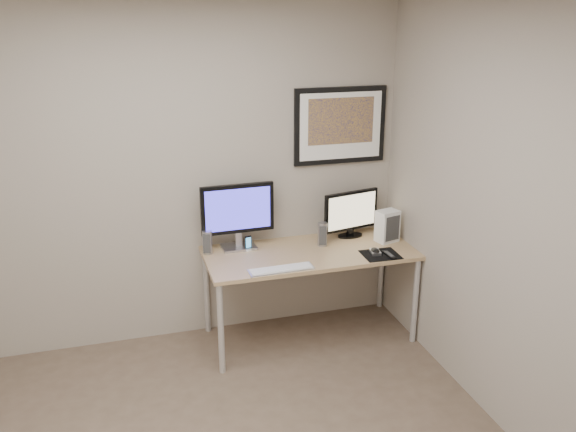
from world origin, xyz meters
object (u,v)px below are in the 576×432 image
at_px(desk, 310,259).
at_px(speaker_right, 322,234).
at_px(monitor_tv, 351,213).
at_px(fan_unit, 387,226).
at_px(framed_art, 340,126).
at_px(monitor_large, 238,213).
at_px(speaker_left, 207,242).
at_px(phone_dock, 248,243).
at_px(keyboard, 281,269).

height_order(desk, speaker_right, speaker_right).
relative_size(monitor_tv, fan_unit, 1.89).
xyz_separation_m(framed_art, monitor_large, (-0.86, -0.11, -0.61)).
xyz_separation_m(speaker_right, fan_unit, (0.52, -0.06, 0.03)).
height_order(speaker_left, fan_unit, fan_unit).
height_order(framed_art, phone_dock, framed_art).
bearing_deg(phone_dock, speaker_left, 158.09).
xyz_separation_m(monitor_tv, speaker_left, (-1.17, -0.02, -0.11)).
bearing_deg(monitor_large, monitor_tv, -2.36).
bearing_deg(speaker_right, framed_art, 62.20).
bearing_deg(framed_art, monitor_large, -172.52).
xyz_separation_m(framed_art, speaker_left, (-1.10, -0.15, -0.80)).
bearing_deg(framed_art, keyboard, -137.16).
bearing_deg(fan_unit, monitor_large, 155.47).
xyz_separation_m(monitor_tv, keyboard, (-0.72, -0.48, -0.20)).
relative_size(desk, speaker_left, 8.83).
height_order(desk, fan_unit, fan_unit).
relative_size(framed_art, fan_unit, 2.94).
bearing_deg(desk, monitor_large, 156.70).
relative_size(desk, phone_dock, 13.62).
relative_size(desk, speaker_right, 8.52).
height_order(framed_art, keyboard, framed_art).
relative_size(phone_dock, keyboard, 0.25).
relative_size(speaker_left, fan_unit, 0.71).
height_order(framed_art, speaker_right, framed_art).
bearing_deg(keyboard, speaker_right, 38.28).
bearing_deg(phone_dock, keyboard, -88.56).
distance_m(speaker_left, keyboard, 0.65).
relative_size(monitor_large, speaker_left, 3.11).
height_order(monitor_large, keyboard, monitor_large).
xyz_separation_m(monitor_large, speaker_left, (-0.25, -0.04, -0.19)).
height_order(framed_art, speaker_left, framed_art).
bearing_deg(fan_unit, speaker_right, 158.13).
xyz_separation_m(monitor_large, speaker_right, (0.64, -0.13, -0.19)).
distance_m(phone_dock, fan_unit, 1.11).
bearing_deg(speaker_left, speaker_right, 11.33).
bearing_deg(speaker_right, phone_dock, -172.03).
relative_size(monitor_large, fan_unit, 2.21).
relative_size(desk, keyboard, 3.40).
bearing_deg(fan_unit, desk, 167.33).
xyz_separation_m(desk, speaker_right, (0.13, 0.09, 0.16)).
height_order(monitor_tv, phone_dock, monitor_tv).
height_order(monitor_large, speaker_left, monitor_large).
distance_m(monitor_tv, speaker_left, 1.17).
distance_m(desk, phone_dock, 0.49).
distance_m(desk, keyboard, 0.42).
distance_m(desk, monitor_tv, 0.54).
bearing_deg(monitor_tv, speaker_right, -169.79).
height_order(keyboard, fan_unit, fan_unit).
relative_size(monitor_large, keyboard, 1.20).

